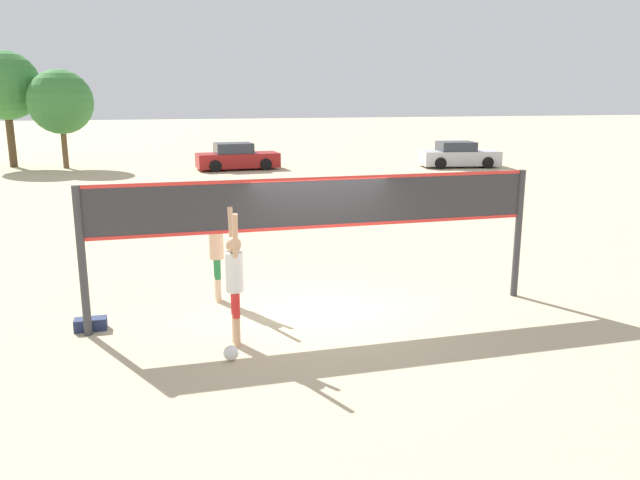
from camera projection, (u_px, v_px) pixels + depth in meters
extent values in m
plane|color=#C6B28C|center=(320.00, 313.00, 11.57)|extent=(200.00, 200.00, 0.00)
cylinder|color=#38383D|center=(82.00, 262.00, 10.24)|extent=(0.14, 0.14, 2.54)
cylinder|color=#38383D|center=(518.00, 234.00, 12.31)|extent=(0.14, 0.14, 2.54)
cube|color=#2D2D33|center=(320.00, 203.00, 11.10)|extent=(7.98, 0.02, 0.92)
cube|color=red|center=(320.00, 179.00, 11.00)|extent=(7.98, 0.03, 0.06)
cube|color=red|center=(320.00, 226.00, 11.19)|extent=(7.98, 0.03, 0.06)
cylinder|color=tan|center=(237.00, 332.00, 9.97)|extent=(0.11, 0.11, 0.50)
cylinder|color=red|center=(236.00, 305.00, 9.87)|extent=(0.12, 0.12, 0.41)
cylinder|color=tan|center=(235.00, 328.00, 10.16)|extent=(0.11, 0.11, 0.50)
cylinder|color=red|center=(235.00, 301.00, 10.05)|extent=(0.12, 0.12, 0.41)
cylinder|color=white|center=(234.00, 272.00, 9.84)|extent=(0.28, 0.28, 0.64)
sphere|color=tan|center=(233.00, 245.00, 9.74)|extent=(0.25, 0.25, 0.25)
cylinder|color=tan|center=(235.00, 236.00, 9.47)|extent=(0.08, 0.23, 0.72)
cylinder|color=tan|center=(231.00, 229.00, 9.93)|extent=(0.08, 0.23, 0.72)
cylinder|color=beige|center=(217.00, 288.00, 12.32)|extent=(0.11, 0.11, 0.47)
cylinder|color=#267F3F|center=(217.00, 267.00, 12.23)|extent=(0.12, 0.12, 0.38)
cylinder|color=beige|center=(219.00, 291.00, 12.13)|extent=(0.11, 0.11, 0.47)
cylinder|color=#267F3F|center=(218.00, 270.00, 12.04)|extent=(0.12, 0.12, 0.38)
cylinder|color=beige|center=(216.00, 243.00, 12.02)|extent=(0.28, 0.28, 0.61)
sphere|color=beige|center=(215.00, 222.00, 11.92)|extent=(0.24, 0.24, 0.24)
cylinder|color=beige|center=(214.00, 211.00, 12.11)|extent=(0.08, 0.22, 0.68)
cylinder|color=beige|center=(216.00, 215.00, 11.66)|extent=(0.08, 0.22, 0.68)
sphere|color=white|center=(231.00, 353.00, 9.49)|extent=(0.23, 0.23, 0.23)
cube|color=navy|center=(91.00, 324.00, 10.73)|extent=(0.54, 0.26, 0.21)
cube|color=#B7B7BC|center=(459.00, 158.00, 35.15)|extent=(4.57, 2.54, 0.78)
cube|color=#2D333D|center=(456.00, 146.00, 34.99)|extent=(2.20, 2.00, 0.52)
cylinder|color=black|center=(477.00, 160.00, 36.19)|extent=(0.67, 0.32, 0.64)
cylinder|color=black|center=(488.00, 163.00, 34.48)|extent=(0.67, 0.32, 0.64)
cylinder|color=black|center=(431.00, 160.00, 35.92)|extent=(0.67, 0.32, 0.64)
cylinder|color=black|center=(440.00, 163.00, 34.21)|extent=(0.67, 0.32, 0.64)
cube|color=maroon|center=(238.00, 160.00, 33.98)|extent=(4.48, 2.02, 0.77)
cube|color=#2D333D|center=(233.00, 148.00, 33.76)|extent=(2.06, 1.75, 0.55)
cylinder|color=black|center=(259.00, 161.00, 35.22)|extent=(0.65, 0.25, 0.64)
cylinder|color=black|center=(266.00, 164.00, 33.65)|extent=(0.65, 0.25, 0.64)
cylinder|color=black|center=(211.00, 163.00, 34.39)|extent=(0.65, 0.25, 0.64)
cylinder|color=black|center=(215.00, 166.00, 32.82)|extent=(0.65, 0.25, 0.64)
cylinder|color=brown|center=(64.00, 144.00, 34.38)|extent=(0.30, 0.30, 2.66)
sphere|color=#387A38|center=(60.00, 102.00, 33.86)|extent=(3.47, 3.47, 3.47)
cylinder|color=#4C3823|center=(11.00, 136.00, 34.88)|extent=(0.41, 0.41, 3.45)
sphere|color=#387A38|center=(5.00, 85.00, 34.25)|extent=(3.76, 3.76, 3.76)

